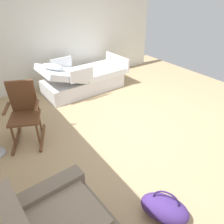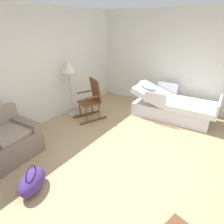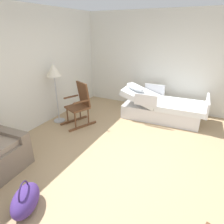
{
  "view_description": "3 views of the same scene",
  "coord_description": "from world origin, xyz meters",
  "px_view_note": "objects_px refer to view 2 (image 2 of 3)",
  "views": [
    {
      "loc": [
        -2.59,
        2.27,
        2.37
      ],
      "look_at": [
        -0.24,
        0.66,
        0.67
      ],
      "focal_mm": 35.01,
      "sensor_mm": 36.0,
      "label": 1
    },
    {
      "loc": [
        -2.78,
        -1.34,
        2.33
      ],
      "look_at": [
        0.26,
        0.72,
        0.62
      ],
      "focal_mm": 31.13,
      "sensor_mm": 36.0,
      "label": 2
    },
    {
      "loc": [
        -2.78,
        -0.95,
        2.2
      ],
      "look_at": [
        0.21,
        0.55,
        0.76
      ],
      "focal_mm": 30.86,
      "sensor_mm": 36.0,
      "label": 3
    }
  ],
  "objects_px": {
    "floor_lamp": "(69,70)",
    "duffel_bag": "(32,181)",
    "hospital_bed": "(172,107)",
    "rocking_chair": "(92,100)"
  },
  "relations": [
    {
      "from": "floor_lamp",
      "to": "duffel_bag",
      "type": "distance_m",
      "value": 2.88
    },
    {
      "from": "floor_lamp",
      "to": "duffel_bag",
      "type": "xyz_separation_m",
      "value": [
        -2.27,
        -1.41,
        -1.07
      ]
    },
    {
      "from": "hospital_bed",
      "to": "floor_lamp",
      "type": "relative_size",
      "value": 1.46
    },
    {
      "from": "hospital_bed",
      "to": "floor_lamp",
      "type": "distance_m",
      "value": 2.83
    },
    {
      "from": "hospital_bed",
      "to": "duffel_bag",
      "type": "relative_size",
      "value": 3.35
    },
    {
      "from": "hospital_bed",
      "to": "duffel_bag",
      "type": "bearing_deg",
      "value": 166.21
    },
    {
      "from": "duffel_bag",
      "to": "hospital_bed",
      "type": "bearing_deg",
      "value": -13.79
    },
    {
      "from": "rocking_chair",
      "to": "duffel_bag",
      "type": "distance_m",
      "value": 2.58
    },
    {
      "from": "hospital_bed",
      "to": "rocking_chair",
      "type": "distance_m",
      "value": 2.12
    },
    {
      "from": "rocking_chair",
      "to": "floor_lamp",
      "type": "distance_m",
      "value": 0.94
    }
  ]
}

